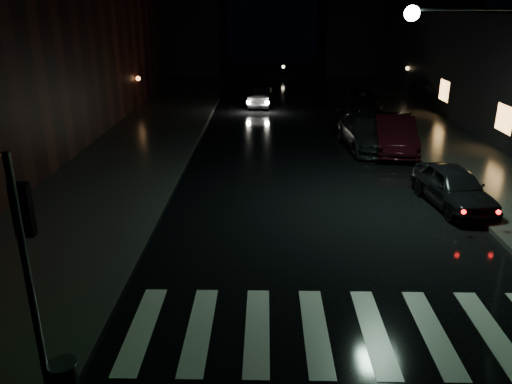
# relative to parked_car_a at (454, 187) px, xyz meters

# --- Properties ---
(ground) EXTENTS (120.00, 120.00, 0.00)m
(ground) POSITION_rel_parked_car_a_xyz_m (-7.60, -7.49, -0.67)
(ground) COLOR black
(ground) RESTS_ON ground
(sidewalk_left) EXTENTS (6.00, 44.00, 0.15)m
(sidewalk_left) POSITION_rel_parked_car_a_xyz_m (-12.60, 6.51, -0.60)
(sidewalk_left) COLOR #282826
(sidewalk_left) RESTS_ON ground
(sidewalk_right) EXTENTS (4.00, 44.00, 0.15)m
(sidewalk_right) POSITION_rel_parked_car_a_xyz_m (2.40, 6.51, -0.60)
(sidewalk_right) COLOR #282826
(sidewalk_right) RESTS_ON ground
(building_far_left) EXTENTS (14.00, 10.00, 8.00)m
(building_far_left) POSITION_rel_parked_car_a_xyz_m (-17.60, 37.51, 3.33)
(building_far_left) COLOR black
(building_far_left) RESTS_ON ground
(building_far_right) EXTENTS (14.00, 10.00, 7.00)m
(building_far_right) POSITION_rel_parked_car_a_xyz_m (6.40, 37.51, 2.83)
(building_far_right) COLOR black
(building_far_right) RESTS_ON ground
(crosswalk) EXTENTS (9.00, 3.00, 0.01)m
(crosswalk) POSITION_rel_parked_car_a_xyz_m (-4.60, -6.99, -0.66)
(crosswalk) COLOR beige
(crosswalk) RESTS_ON ground
(signal_pole_corner) EXTENTS (0.68, 0.61, 4.20)m
(signal_pole_corner) POSITION_rel_parked_car_a_xyz_m (-9.74, -8.95, 0.87)
(signal_pole_corner) COLOR slate
(signal_pole_corner) RESTS_ON ground
(parked_car_a) EXTENTS (2.06, 4.10, 1.34)m
(parked_car_a) POSITION_rel_parked_car_a_xyz_m (0.00, 0.00, 0.00)
(parked_car_a) COLOR black
(parked_car_a) RESTS_ON ground
(parked_car_b) EXTENTS (2.38, 5.17, 1.64)m
(parked_car_b) POSITION_rel_parked_car_a_xyz_m (-0.36, 6.77, 0.15)
(parked_car_b) COLOR black
(parked_car_b) RESTS_ON ground
(parked_car_c) EXTENTS (2.52, 5.35, 1.51)m
(parked_car_c) POSITION_rel_parked_car_a_xyz_m (-1.48, 7.39, 0.08)
(parked_car_c) COLOR black
(parked_car_c) RESTS_ON ground
(parked_car_d) EXTENTS (2.50, 4.80, 1.29)m
(parked_car_d) POSITION_rel_parked_car_a_xyz_m (0.00, 16.61, -0.02)
(parked_car_d) COLOR black
(parked_car_d) RESTS_ON ground
(oncoming_car) EXTENTS (1.62, 4.00, 1.29)m
(oncoming_car) POSITION_rel_parked_car_a_xyz_m (-6.60, 17.85, -0.02)
(oncoming_car) COLOR black
(oncoming_car) RESTS_ON ground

